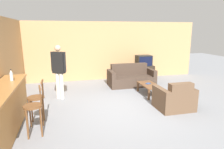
# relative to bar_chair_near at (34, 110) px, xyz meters

# --- Properties ---
(ground_plane) EXTENTS (24.00, 24.00, 0.00)m
(ground_plane) POSITION_rel_bar_chair_near_xyz_m (2.24, 0.88, -0.58)
(ground_plane) COLOR gray
(wall_back) EXTENTS (9.40, 0.08, 2.60)m
(wall_back) POSITION_rel_bar_chair_near_xyz_m (2.24, 4.63, 0.72)
(wall_back) COLOR tan
(wall_back) RESTS_ON ground_plane
(wall_left) EXTENTS (0.08, 8.75, 2.60)m
(wall_left) POSITION_rel_bar_chair_near_xyz_m (-0.96, 2.25, 0.72)
(wall_left) COLOR tan
(wall_left) RESTS_ON ground_plane
(bar_counter) EXTENTS (0.55, 2.73, 1.02)m
(bar_counter) POSITION_rel_bar_chair_near_xyz_m (-0.63, 0.28, -0.06)
(bar_counter) COLOR #A87038
(bar_counter) RESTS_ON ground_plane
(bar_chair_near) EXTENTS (0.44, 0.44, 1.06)m
(bar_chair_near) POSITION_rel_bar_chair_near_xyz_m (0.00, 0.00, 0.00)
(bar_chair_near) COLOR brown
(bar_chair_near) RESTS_ON ground_plane
(bar_chair_mid) EXTENTS (0.39, 0.39, 1.06)m
(bar_chair_mid) POSITION_rel_bar_chair_near_xyz_m (0.00, 0.56, 0.00)
(bar_chair_mid) COLOR brown
(bar_chair_mid) RESTS_ON ground_plane
(couch_far) EXTENTS (1.86, 0.88, 0.86)m
(couch_far) POSITION_rel_bar_chair_near_xyz_m (3.34, 3.30, -0.28)
(couch_far) COLOR #423328
(couch_far) RESTS_ON ground_plane
(armchair_near) EXTENTS (0.98, 0.83, 0.84)m
(armchair_near) POSITION_rel_bar_chair_near_xyz_m (3.68, 0.56, -0.27)
(armchair_near) COLOR brown
(armchair_near) RESTS_ON ground_plane
(coffee_table) EXTENTS (0.53, 1.05, 0.38)m
(coffee_table) POSITION_rel_bar_chair_near_xyz_m (3.53, 1.94, -0.25)
(coffee_table) COLOR brown
(coffee_table) RESTS_ON ground_plane
(tv_unit) EXTENTS (0.95, 0.48, 0.59)m
(tv_unit) POSITION_rel_bar_chair_near_xyz_m (4.32, 4.32, -0.28)
(tv_unit) COLOR #2D2319
(tv_unit) RESTS_ON ground_plane
(tv) EXTENTS (0.69, 0.48, 0.49)m
(tv) POSITION_rel_bar_chair_near_xyz_m (4.32, 4.31, 0.26)
(tv) COLOR black
(tv) RESTS_ON tv_unit
(bottle) EXTENTS (0.07, 0.07, 0.28)m
(bottle) POSITION_rel_bar_chair_near_xyz_m (-0.57, 0.90, 0.58)
(bottle) COLOR silver
(bottle) RESTS_ON bar_counter
(book_on_table) EXTENTS (0.20, 0.18, 0.02)m
(book_on_table) POSITION_rel_bar_chair_near_xyz_m (3.52, 2.02, -0.19)
(book_on_table) COLOR navy
(book_on_table) RESTS_ON coffee_table
(person_by_window) EXTENTS (0.47, 0.33, 1.77)m
(person_by_window) POSITION_rel_bar_chair_near_xyz_m (0.52, 2.31, 0.44)
(person_by_window) COLOR silver
(person_by_window) RESTS_ON ground_plane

